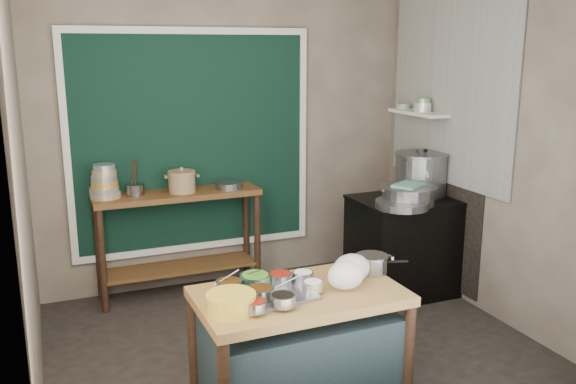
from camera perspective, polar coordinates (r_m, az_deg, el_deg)
name	(u,v)px	position (r m, az deg, el deg)	size (l,w,h in m)	color
floor	(291,344)	(4.77, 0.26, -14.07)	(3.50, 3.00, 0.02)	#2C2622
back_wall	(228,134)	(5.71, -5.59, 5.39)	(3.50, 0.02, 2.80)	#766C5B
left_wall	(20,182)	(3.98, -23.77, 0.82)	(0.02, 3.00, 2.80)	#766C5B
right_wall	(490,147)	(5.23, 18.42, 4.03)	(0.02, 3.00, 2.80)	#766C5B
curtain_panel	(193,143)	(5.59, -8.91, 4.60)	(2.10, 0.02, 1.90)	black
curtain_frame	(193,143)	(5.58, -8.88, 4.58)	(2.22, 0.03, 2.02)	beige
tile_panel	(449,87)	(5.59, 14.88, 9.48)	(0.02, 1.70, 1.70)	#B2B2AA
soot_patch	(436,211)	(5.86, 13.66, -1.72)	(0.01, 1.30, 1.30)	black
wall_shelf	(418,113)	(5.79, 12.10, 7.27)	(0.22, 0.70, 0.03)	beige
prep_table	(299,348)	(3.89, 1.06, -14.41)	(1.25, 0.72, 0.75)	brown
back_counter	(179,243)	(5.57, -10.12, -4.76)	(1.45, 0.40, 0.95)	brown
stove_block	(405,247)	(5.64, 10.87, -5.08)	(0.90, 0.68, 0.85)	black
stove_top	(407,200)	(5.52, 11.07, -0.74)	(0.92, 0.69, 0.03)	black
condiment_tray	(269,296)	(3.64, -1.82, -9.69)	(0.52, 0.37, 0.02)	gray
condiment_bowls	(262,288)	(3.64, -2.42, -8.98)	(0.65, 0.49, 0.07)	silver
yellow_basin	(231,303)	(3.46, -5.35, -10.26)	(0.28, 0.28, 0.11)	gold
saucepan	(372,264)	(4.05, 7.84, -6.67)	(0.22, 0.22, 0.12)	gray
plastic_bag_a	(346,276)	(3.75, 5.42, -7.80)	(0.23, 0.19, 0.17)	white
plastic_bag_b	(352,268)	(3.88, 5.98, -7.08)	(0.24, 0.20, 0.18)	white
bowl_stack	(105,183)	(5.34, -16.79, 0.79)	(0.26, 0.26, 0.29)	tan
utensil_cup	(135,190)	(5.39, -14.13, 0.21)	(0.16, 0.16, 0.10)	gray
ceramic_crock	(182,183)	(5.40, -9.90, 0.86)	(0.25, 0.25, 0.17)	olive
wide_bowl	(229,185)	(5.49, -5.54, 0.62)	(0.24, 0.24, 0.06)	gray
stock_pot	(421,174)	(5.64, 12.32, 1.66)	(0.49, 0.49, 0.39)	gray
pot_lid	(422,173)	(5.62, 12.47, 1.79)	(0.43, 0.43, 0.02)	gray
steamer	(408,195)	(5.30, 11.21, -0.29)	(0.48, 0.48, 0.16)	gray
green_cloth	(409,185)	(5.28, 11.25, 0.64)	(0.26, 0.20, 0.02)	#508C78
shallow_pan	(402,204)	(5.18, 10.62, -1.14)	(0.45, 0.45, 0.06)	gray
shelf_bowl_stack	(423,105)	(5.73, 12.52, 7.92)	(0.16, 0.16, 0.12)	silver
shelf_bowl_green	(404,106)	(6.00, 10.76, 7.89)	(0.13, 0.13, 0.05)	gray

